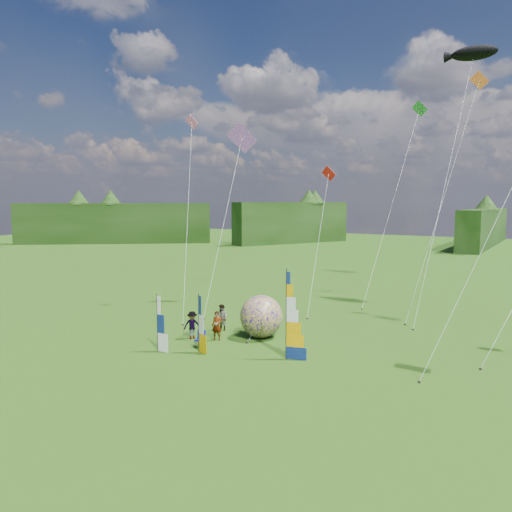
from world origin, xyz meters
The scene contains 18 objects.
ground centered at (0.00, 0.00, 0.00)m, with size 220.00×220.00×0.00m, color #355715.
treeline_ring centered at (0.00, 0.00, 4.00)m, with size 210.00×210.00×8.00m, color #2D4C1D, non-canonical shape.
feather_banner_main centered at (1.15, 3.65, 2.41)m, with size 1.30×0.10×4.81m, color navy, non-canonical shape.
side_banner_left centered at (-3.65, 2.10, 1.64)m, with size 0.92×0.10×3.28m, color #E8A100, non-canonical shape.
side_banner_far centered at (-5.78, 0.99, 1.62)m, with size 0.96×0.10×3.24m, color white, non-canonical shape.
bol_inflatable centered at (-2.25, 6.63, 1.35)m, with size 2.70×2.70×2.70m, color #0E0070.
spectator_a centered at (-4.26, 4.65, 0.90)m, with size 0.66×0.43×1.81m, color #66594C.
spectator_b centered at (-5.40, 6.76, 0.87)m, with size 0.85×0.42×1.75m, color #66594C.
spectator_c centered at (-5.73, 4.04, 0.88)m, with size 1.13×0.42×1.76m, color #66594C.
spectator_d centered at (-3.64, 7.36, 0.79)m, with size 0.92×0.38×1.58m, color #66594C.
camp_chair centered at (-4.19, 2.86, 0.50)m, with size 0.57×0.57×0.99m, color #090C70, non-canonical shape.
kite_whale centered at (5.90, 20.28, 11.44)m, with size 4.57×17.15×22.88m, color black, non-canonical shape.
kite_rainbow_delta centered at (-9.03, 12.14, 8.03)m, with size 5.92×11.90×16.07m, color #FF673E, non-canonical shape.
kite_parafoil centered at (10.49, 6.59, 7.41)m, with size 8.01×9.25×14.82m, color red, non-canonical shape.
small_kite_red centered at (-2.79, 16.23, 6.01)m, with size 3.77×9.32×12.02m, color red, non-canonical shape.
small_kite_orange centered at (6.13, 18.15, 9.35)m, with size 5.30×9.24×18.70m, color orange, non-canonical shape.
small_kite_pink centered at (-10.49, 9.49, 8.02)m, with size 6.14×8.34×16.03m, color pink, non-canonical shape.
small_kite_green centered at (0.88, 23.48, 9.24)m, with size 3.66×13.52×18.48m, color green, non-canonical shape.
Camera 1 is at (13.79, -19.71, 8.51)m, focal length 35.00 mm.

